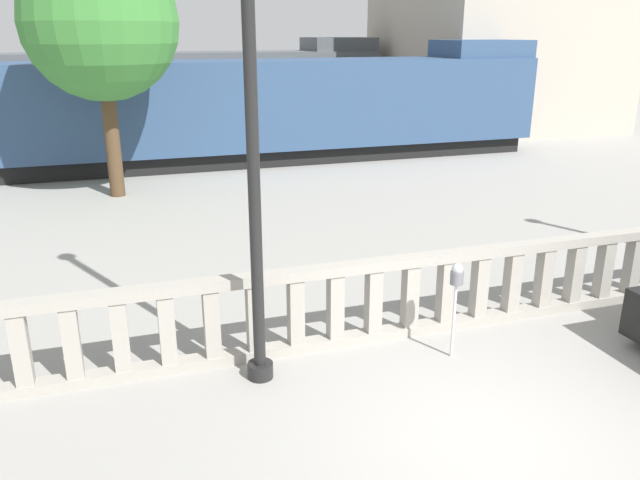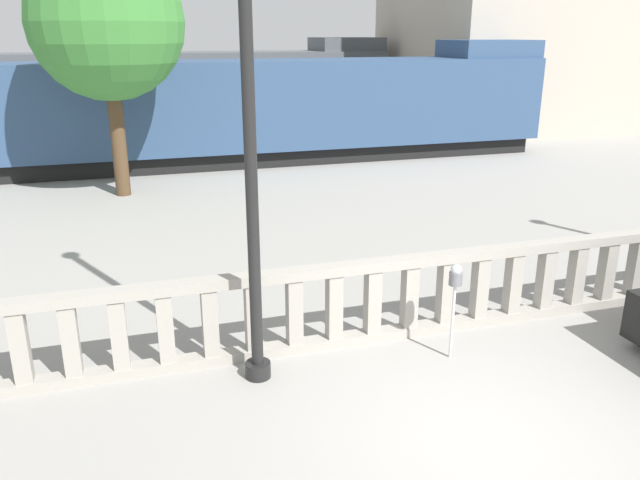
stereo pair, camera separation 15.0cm
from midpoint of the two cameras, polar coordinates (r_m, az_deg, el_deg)
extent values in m
plane|color=gray|center=(7.30, 14.41, -17.21)|extent=(160.00, 160.00, 0.00)
cube|color=#9E998E|center=(9.16, 6.00, -8.37)|extent=(17.07, 0.24, 0.14)
cube|color=#9E998E|center=(8.73, 6.23, -2.09)|extent=(17.07, 0.24, 0.14)
cube|color=#9E998E|center=(8.36, -26.16, -8.95)|extent=(0.20, 0.20, 0.93)
cube|color=#9E998E|center=(8.29, -22.25, -8.64)|extent=(0.20, 0.20, 0.93)
cube|color=#9E998E|center=(8.25, -18.29, -8.29)|extent=(0.20, 0.20, 0.93)
cube|color=#9E998E|center=(8.25, -14.33, -7.89)|extent=(0.20, 0.20, 0.93)
cube|color=#9E998E|center=(8.29, -10.39, -7.47)|extent=(0.20, 0.20, 0.93)
cube|color=#9E998E|center=(8.37, -6.52, -7.01)|extent=(0.20, 0.20, 0.93)
cube|color=#9E998E|center=(8.49, -2.74, -6.53)|extent=(0.20, 0.20, 0.93)
cube|color=#9E998E|center=(8.64, 0.91, -6.05)|extent=(0.20, 0.20, 0.93)
cube|color=#9E998E|center=(8.83, 4.42, -5.55)|extent=(0.20, 0.20, 0.93)
cube|color=#9E998E|center=(9.04, 7.76, -5.06)|extent=(0.20, 0.20, 0.93)
cube|color=#9E998E|center=(9.29, 10.93, -4.58)|extent=(0.20, 0.20, 0.93)
cube|color=#9E998E|center=(9.57, 13.93, -4.11)|extent=(0.20, 0.20, 0.93)
cube|color=#9E998E|center=(9.87, 16.74, -3.66)|extent=(0.20, 0.20, 0.93)
cube|color=#9E998E|center=(10.19, 19.38, -3.23)|extent=(0.20, 0.20, 0.93)
cube|color=#9E998E|center=(10.53, 21.86, -2.82)|extent=(0.20, 0.20, 0.93)
cube|color=#9E998E|center=(10.90, 24.17, -2.44)|extent=(0.20, 0.20, 0.93)
cube|color=#9E998E|center=(11.28, 26.32, -2.07)|extent=(0.20, 0.20, 0.93)
cylinder|color=black|center=(8.15, -6.01, -11.75)|extent=(0.33, 0.33, 0.20)
cylinder|color=black|center=(7.11, -6.88, 11.14)|extent=(0.15, 0.15, 6.19)
cylinder|color=silver|center=(8.56, 11.62, -7.24)|extent=(0.04, 0.04, 1.06)
cylinder|color=slate|center=(8.32, 11.90, -3.40)|extent=(0.17, 0.17, 0.17)
sphere|color=#B2B7BC|center=(8.27, 11.95, -2.60)|extent=(0.15, 0.15, 0.15)
cube|color=black|center=(20.99, -16.88, 6.90)|extent=(27.27, 2.16, 0.55)
cube|color=navy|center=(20.75, -17.31, 11.42)|extent=(27.83, 2.70, 2.79)
cube|color=navy|center=(24.28, 14.30, 16.61)|extent=(3.00, 2.43, 0.60)
cube|color=black|center=(29.48, -14.70, 10.21)|extent=(19.75, 2.49, 0.55)
cube|color=#4C5156|center=(29.30, -14.97, 13.48)|extent=(20.15, 3.12, 2.83)
cube|color=#4C5156|center=(30.96, 1.53, 17.48)|extent=(3.00, 2.80, 0.60)
cylinder|color=#4C3823|center=(17.49, -18.68, 8.61)|extent=(0.39, 0.39, 2.98)
sphere|color=#387A33|center=(17.28, -19.72, 18.26)|extent=(3.88, 3.88, 3.88)
camera|label=1|loc=(0.07, -90.46, -0.15)|focal=35.00mm
camera|label=2|loc=(0.07, 89.54, 0.15)|focal=35.00mm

